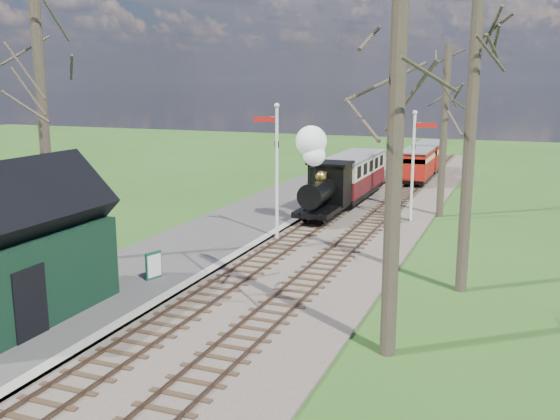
{
  "coord_description": "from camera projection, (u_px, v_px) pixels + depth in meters",
  "views": [
    {
      "loc": [
        9.54,
        -9.55,
        7.21
      ],
      "look_at": [
        -0.29,
        15.35,
        1.6
      ],
      "focal_mm": 40.0,
      "sensor_mm": 36.0,
      "label": 1
    }
  ],
  "objects": [
    {
      "name": "red_carriage_b",
      "position": [
        429.0,
        156.0,
        48.37
      ],
      "size": [
        1.88,
        4.65,
        1.98
      ],
      "color": "black",
      "rests_on": "ground"
    },
    {
      "name": "person",
      "position": [
        114.0,
        273.0,
        21.06
      ],
      "size": [
        0.44,
        0.51,
        1.19
      ],
      "primitive_type": "imported",
      "rotation": [
        0.0,
        0.0,
        1.99
      ],
      "color": "#1A212E",
      "rests_on": "platform"
    },
    {
      "name": "red_carriage_a",
      "position": [
        417.0,
        165.0,
        43.36
      ],
      "size": [
        1.88,
        4.65,
        1.98
      ],
      "color": "black",
      "rests_on": "ground"
    },
    {
      "name": "locomotive",
      "position": [
        322.0,
        179.0,
        31.81
      ],
      "size": [
        1.94,
        4.54,
        4.86
      ],
      "color": "black",
      "rests_on": "ground"
    },
    {
      "name": "platform",
      "position": [
        202.0,
        243.0,
        27.59
      ],
      "size": [
        5.0,
        44.0,
        0.2
      ],
      "primitive_type": "cube",
      "color": "#474442",
      "rests_on": "ground"
    },
    {
      "name": "ballast_bed",
      "position": [
        354.0,
        217.0,
        33.15
      ],
      "size": [
        8.0,
        60.0,
        0.1
      ],
      "primitive_type": "cube",
      "color": "brown",
      "rests_on": "ground"
    },
    {
      "name": "fence_line",
      "position": [
        390.0,
        171.0,
        46.16
      ],
      "size": [
        12.6,
        0.08,
        1.0
      ],
      "color": "slate",
      "rests_on": "ground"
    },
    {
      "name": "sign_board",
      "position": [
        154.0,
        265.0,
        22.28
      ],
      "size": [
        0.29,
        0.67,
        1.0
      ],
      "color": "#0E4531",
      "rests_on": "platform"
    },
    {
      "name": "semaphore_near",
      "position": [
        275.0,
        162.0,
        27.7
      ],
      "size": [
        1.22,
        0.24,
        6.22
      ],
      "color": "silver",
      "rests_on": "ground"
    },
    {
      "name": "station_shed",
      "position": [
        12.0,
        251.0,
        18.33
      ],
      "size": [
        3.25,
        6.3,
        4.78
      ],
      "color": "black",
      "rests_on": "platform"
    },
    {
      "name": "ground",
      "position": [
        35.0,
        417.0,
        13.61
      ],
      "size": [
        140.0,
        140.0,
        0.0
      ],
      "primitive_type": "plane",
      "color": "#2D581B",
      "rests_on": "ground"
    },
    {
      "name": "coping_strip",
      "position": [
        249.0,
        248.0,
        26.76
      ],
      "size": [
        0.4,
        44.0,
        0.21
      ],
      "primitive_type": "cube",
      "color": "#B2AD9E",
      "rests_on": "ground"
    },
    {
      "name": "bench",
      "position": [
        70.0,
        297.0,
        19.5
      ],
      "size": [
        0.8,
        1.33,
        0.73
      ],
      "color": "#443018",
      "rests_on": "platform"
    },
    {
      "name": "semaphore_far",
      "position": [
        415.0,
        158.0,
        31.37
      ],
      "size": [
        1.22,
        0.24,
        5.72
      ],
      "color": "silver",
      "rests_on": "ground"
    },
    {
      "name": "coach",
      "position": [
        353.0,
        174.0,
        37.45
      ],
      "size": [
        2.27,
        7.77,
        2.39
      ],
      "color": "black",
      "rests_on": "ground"
    },
    {
      "name": "track_near",
      "position": [
        330.0,
        214.0,
        33.61
      ],
      "size": [
        1.6,
        60.0,
        0.15
      ],
      "color": "brown",
      "rests_on": "ground"
    },
    {
      "name": "distant_hills",
      "position": [
        442.0,
        278.0,
        75.03
      ],
      "size": [
        114.4,
        48.0,
        22.02
      ],
      "color": "#385B23",
      "rests_on": "ground"
    },
    {
      "name": "bare_trees",
      "position": [
        268.0,
        140.0,
        21.25
      ],
      "size": [
        15.51,
        22.39,
        12.0
      ],
      "color": "#382D23",
      "rests_on": "ground"
    },
    {
      "name": "track_far",
      "position": [
        378.0,
        218.0,
        32.68
      ],
      "size": [
        1.6,
        60.0,
        0.15
      ],
      "color": "brown",
      "rests_on": "ground"
    }
  ]
}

